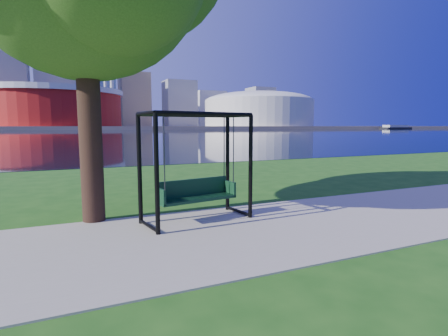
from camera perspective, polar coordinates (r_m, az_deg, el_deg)
ground at (r=7.41m, az=-2.07°, el=-9.78°), size 900.00×900.00×0.00m
path at (r=6.96m, az=-0.50°, el=-10.74°), size 120.00×4.00×0.03m
river at (r=108.64m, az=-22.74°, el=5.23°), size 900.00×180.00×0.02m
far_bank at (r=312.60m, az=-23.70°, el=6.09°), size 900.00×228.00×2.00m
stadium at (r=242.00m, az=-26.10°, el=9.05°), size 83.00×83.00×32.00m
arena at (r=278.39m, az=5.70°, el=9.67°), size 84.00×84.00×26.56m
skyline at (r=327.73m, az=-24.79°, el=12.17°), size 392.00×66.00×96.50m
swing at (r=7.71m, az=-4.57°, el=-0.26°), size 2.50×1.40×2.42m
barge at (r=294.16m, az=26.25°, el=6.01°), size 29.24×10.51×2.86m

